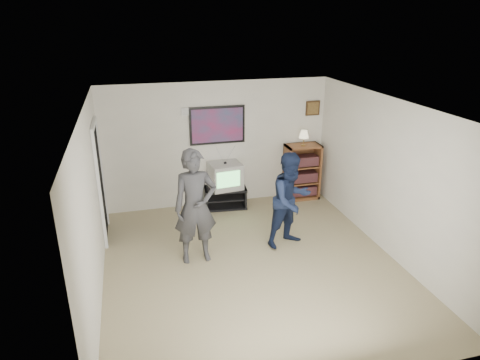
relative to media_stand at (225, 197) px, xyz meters
name	(u,v)px	position (x,y,z in m)	size (l,w,h in m)	color
room_shell	(247,183)	(-0.08, -1.88, 1.04)	(4.51, 5.00, 2.51)	#7C6C4F
media_stand	(225,197)	(0.00, 0.00, 0.00)	(0.88, 0.55, 0.42)	black
crt_television	(225,176)	(0.01, 0.00, 0.47)	(0.61, 0.51, 0.51)	#ACABA7
bookshelf	(302,172)	(1.67, 0.05, 0.38)	(0.71, 0.41, 1.17)	brown
table_lamp	(304,138)	(1.65, 0.00, 1.12)	(0.20, 0.20, 0.32)	#FFF4C1
person_tall	(195,207)	(-0.88, -1.82, 0.71)	(0.67, 0.44, 1.83)	#363639
person_short	(291,200)	(0.72, -1.73, 0.60)	(0.79, 0.62, 1.62)	#16203C
controller_left	(191,189)	(-0.90, -1.64, 0.92)	(0.04, 0.13, 0.04)	white
controller_right	(282,184)	(0.67, -1.45, 0.78)	(0.04, 0.13, 0.04)	white
poster	(217,125)	(-0.08, 0.25, 1.44)	(1.10, 0.03, 0.75)	black
air_vent	(189,112)	(-0.63, 0.25, 1.74)	(0.28, 0.02, 0.14)	white
small_picture	(313,108)	(1.92, 0.25, 1.67)	(0.30, 0.03, 0.30)	black
doorway	(100,183)	(-2.32, -0.63, 0.79)	(0.03, 0.85, 2.00)	black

